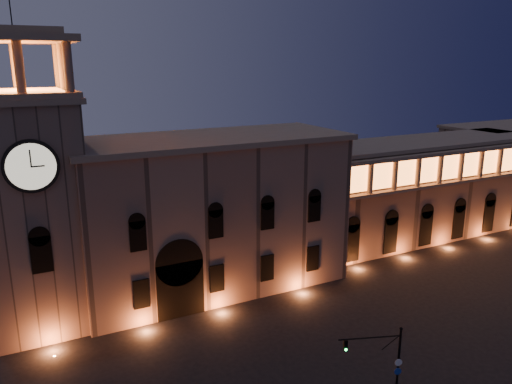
% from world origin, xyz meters
% --- Properties ---
extents(ground, '(160.00, 160.00, 0.00)m').
position_xyz_m(ground, '(0.00, 0.00, 0.00)').
color(ground, black).
rests_on(ground, ground).
extents(government_building, '(30.80, 12.80, 17.60)m').
position_xyz_m(government_building, '(-2.08, 21.93, 8.77)').
color(government_building, '#775C4E').
rests_on(government_building, ground).
extents(clock_tower, '(9.80, 9.80, 32.40)m').
position_xyz_m(clock_tower, '(-20.50, 20.98, 12.50)').
color(clock_tower, '#775C4E').
rests_on(clock_tower, ground).
extents(colonnade_wing, '(40.60, 11.50, 14.50)m').
position_xyz_m(colonnade_wing, '(32.00, 23.92, 7.33)').
color(colonnade_wing, brown).
rests_on(colonnade_wing, ground).
extents(secondary_building, '(20.00, 12.00, 14.00)m').
position_xyz_m(secondary_building, '(58.00, 30.00, 7.00)').
color(secondary_building, brown).
rests_on(secondary_building, ground).
extents(traffic_light, '(4.72, 1.90, 6.83)m').
position_xyz_m(traffic_light, '(1.16, -4.47, 3.59)').
color(traffic_light, black).
rests_on(traffic_light, ground).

